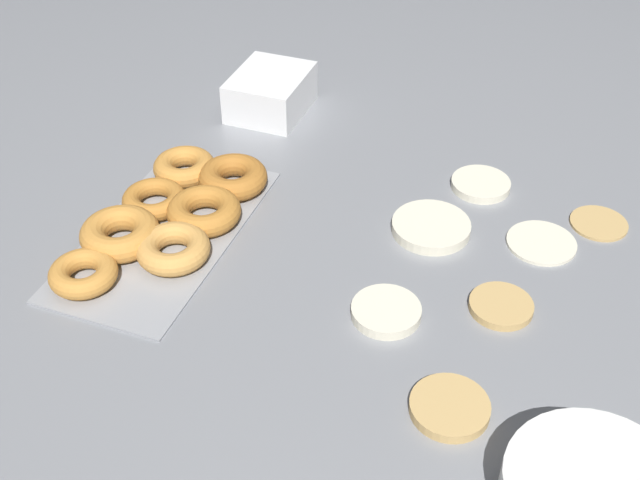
{
  "coord_description": "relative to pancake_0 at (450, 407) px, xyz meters",
  "views": [
    {
      "loc": [
        0.77,
        0.18,
        0.7
      ],
      "look_at": [
        0.02,
        -0.1,
        0.04
      ],
      "focal_mm": 45.0,
      "sensor_mm": 36.0,
      "label": 1
    }
  ],
  "objects": [
    {
      "name": "pancake_6",
      "position": [
        -0.12,
        -0.11,
        0.0
      ],
      "size": [
        0.09,
        0.09,
        0.01
      ],
      "primitive_type": "cylinder",
      "color": "silver",
      "rests_on": "ground_plane"
    },
    {
      "name": "pancake_3",
      "position": [
        -0.3,
        -0.1,
        0.0
      ],
      "size": [
        0.11,
        0.11,
        0.02
      ],
      "primitive_type": "cylinder",
      "color": "silver",
      "rests_on": "ground_plane"
    },
    {
      "name": "pancake_2",
      "position": [
        -0.18,
        0.02,
        -0.0
      ],
      "size": [
        0.08,
        0.08,
        0.01
      ],
      "primitive_type": "cylinder",
      "color": "tan",
      "rests_on": "ground_plane"
    },
    {
      "name": "container_stack",
      "position": [
        -0.53,
        -0.44,
        0.03
      ],
      "size": [
        0.14,
        0.12,
        0.07
      ],
      "color": "white",
      "rests_on": "ground_plane"
    },
    {
      "name": "ground_plane",
      "position": [
        -0.2,
        -0.12,
        -0.01
      ],
      "size": [
        3.0,
        3.0,
        0.0
      ],
      "primitive_type": "plane",
      "color": "gray"
    },
    {
      "name": "pancake_5",
      "position": [
        -0.43,
        -0.05,
        -0.0
      ],
      "size": [
        0.09,
        0.09,
        0.01
      ],
      "primitive_type": "cylinder",
      "color": "silver",
      "rests_on": "ground_plane"
    },
    {
      "name": "pancake_4",
      "position": [
        -0.33,
        0.05,
        -0.0
      ],
      "size": [
        0.1,
        0.1,
        0.01
      ],
      "primitive_type": "cylinder",
      "color": "silver",
      "rests_on": "ground_plane"
    },
    {
      "name": "donut_tray",
      "position": [
        -0.18,
        -0.44,
        0.01
      ],
      "size": [
        0.37,
        0.19,
        0.04
      ],
      "color": "#93969B",
      "rests_on": "ground_plane"
    },
    {
      "name": "pancake_1",
      "position": [
        -0.4,
        0.12,
        -0.0
      ],
      "size": [
        0.08,
        0.08,
        0.01
      ],
      "primitive_type": "cylinder",
      "color": "tan",
      "rests_on": "ground_plane"
    },
    {
      "name": "pancake_0",
      "position": [
        0.0,
        0.0,
        0.0
      ],
      "size": [
        0.09,
        0.09,
        0.01
      ],
      "primitive_type": "cylinder",
      "color": "tan",
      "rests_on": "ground_plane"
    }
  ]
}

